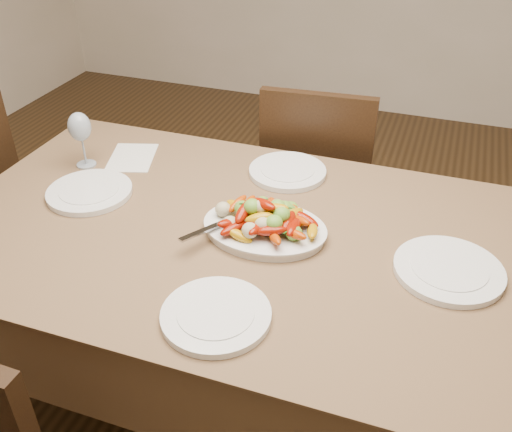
{
  "coord_description": "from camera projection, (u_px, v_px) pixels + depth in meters",
  "views": [
    {
      "loc": [
        0.49,
        -1.02,
        1.7
      ],
      "look_at": [
        0.05,
        0.22,
        0.82
      ],
      "focal_mm": 40.0,
      "sensor_mm": 36.0,
      "label": 1
    }
  ],
  "objects": [
    {
      "name": "wine_glass",
      "position": [
        82.0,
        138.0,
        1.9
      ],
      "size": [
        0.08,
        0.08,
        0.2
      ],
      "primitive_type": null,
      "color": "#8C99A5",
      "rests_on": "dining_table"
    },
    {
      "name": "plate_far",
      "position": [
        287.0,
        172.0,
        1.9
      ],
      "size": [
        0.26,
        0.26,
        0.02
      ],
      "primitive_type": "cylinder",
      "color": "white",
      "rests_on": "dining_table"
    },
    {
      "name": "dining_table",
      "position": [
        256.0,
        330.0,
        1.83
      ],
      "size": [
        1.84,
        1.05,
        0.76
      ],
      "primitive_type": "cube",
      "rotation": [
        0.0,
        0.0,
        0.0
      ],
      "color": "brown",
      "rests_on": "ground"
    },
    {
      "name": "plate_right",
      "position": [
        449.0,
        270.0,
        1.47
      ],
      "size": [
        0.28,
        0.28,
        0.02
      ],
      "primitive_type": "cylinder",
      "color": "white",
      "rests_on": "dining_table"
    },
    {
      "name": "plate_near",
      "position": [
        216.0,
        315.0,
        1.33
      ],
      "size": [
        0.26,
        0.26,
        0.02
      ],
      "primitive_type": "cylinder",
      "color": "white",
      "rests_on": "dining_table"
    },
    {
      "name": "serving_platter",
      "position": [
        265.0,
        230.0,
        1.61
      ],
      "size": [
        0.34,
        0.26,
        0.02
      ],
      "primitive_type": "ellipsoid",
      "rotation": [
        0.0,
        0.0,
        0.0
      ],
      "color": "white",
      "rests_on": "dining_table"
    },
    {
      "name": "roasted_vegetables",
      "position": [
        265.0,
        214.0,
        1.58
      ],
      "size": [
        0.28,
        0.19,
        0.09
      ],
      "primitive_type": null,
      "rotation": [
        0.0,
        0.0,
        0.0
      ],
      "color": "#7E1002",
      "rests_on": "serving_platter"
    },
    {
      "name": "menu_card",
      "position": [
        132.0,
        158.0,
        2.0
      ],
      "size": [
        0.21,
        0.25,
        0.0
      ],
      "primitive_type": "cube",
      "rotation": [
        0.0,
        0.0,
        0.3
      ],
      "color": "silver",
      "rests_on": "dining_table"
    },
    {
      "name": "serving_spoon",
      "position": [
        238.0,
        222.0,
        1.58
      ],
      "size": [
        0.28,
        0.17,
        0.03
      ],
      "primitive_type": null,
      "rotation": [
        0.0,
        0.0,
        -0.45
      ],
      "color": "#9EA0A8",
      "rests_on": "serving_platter"
    },
    {
      "name": "chair_far",
      "position": [
        320.0,
        184.0,
        2.41
      ],
      "size": [
        0.45,
        0.45,
        0.95
      ],
      "primitive_type": null,
      "rotation": [
        0.0,
        0.0,
        3.22
      ],
      "color": "black",
      "rests_on": "ground"
    },
    {
      "name": "plate_left",
      "position": [
        90.0,
        192.0,
        1.79
      ],
      "size": [
        0.27,
        0.27,
        0.02
      ],
      "primitive_type": "cylinder",
      "color": "white",
      "rests_on": "dining_table"
    }
  ]
}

